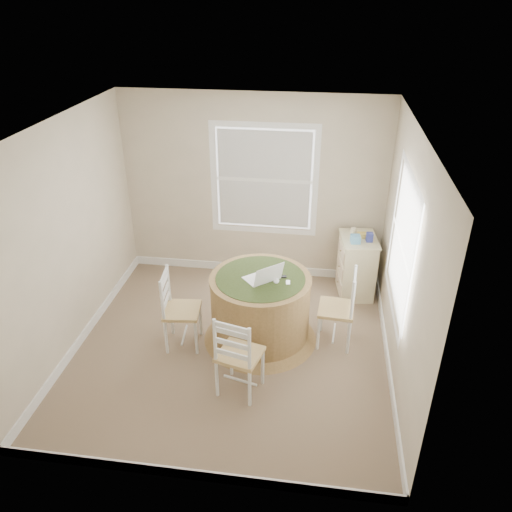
# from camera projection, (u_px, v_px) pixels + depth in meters

# --- Properties ---
(room) EXTENTS (3.64, 3.64, 2.64)m
(room) POSITION_uv_depth(u_px,v_px,m) (247.00, 245.00, 5.37)
(room) COLOR #866E55
(room) RESTS_ON ground
(round_table) EXTENTS (1.35, 1.35, 0.84)m
(round_table) POSITION_uv_depth(u_px,v_px,m) (260.00, 306.00, 5.84)
(round_table) COLOR #9D7646
(round_table) RESTS_ON ground
(chair_left) EXTENTS (0.44, 0.46, 0.95)m
(chair_left) POSITION_uv_depth(u_px,v_px,m) (182.00, 310.00, 5.73)
(chair_left) COLOR white
(chair_left) RESTS_ON ground
(chair_near) EXTENTS (0.51, 0.49, 0.95)m
(chair_near) POSITION_uv_depth(u_px,v_px,m) (240.00, 354.00, 5.05)
(chair_near) COLOR white
(chair_near) RESTS_ON ground
(chair_right) EXTENTS (0.43, 0.45, 0.95)m
(chair_right) POSITION_uv_depth(u_px,v_px,m) (336.00, 308.00, 5.76)
(chair_right) COLOR white
(chair_right) RESTS_ON ground
(laptop) EXTENTS (0.49, 0.48, 0.25)m
(laptop) POSITION_uv_depth(u_px,v_px,m) (263.00, 277.00, 5.60)
(laptop) COLOR white
(laptop) RESTS_ON round_table
(mouse) EXTENTS (0.08, 0.11, 0.04)m
(mouse) POSITION_uv_depth(u_px,v_px,m) (276.00, 281.00, 5.57)
(mouse) COLOR white
(mouse) RESTS_ON round_table
(phone) EXTENTS (0.05, 0.09, 0.02)m
(phone) POSITION_uv_depth(u_px,v_px,m) (288.00, 283.00, 5.56)
(phone) COLOR #B7BABF
(phone) RESTS_ON round_table
(keys) EXTENTS (0.06, 0.06, 0.02)m
(keys) POSITION_uv_depth(u_px,v_px,m) (284.00, 277.00, 5.66)
(keys) COLOR black
(keys) RESTS_ON round_table
(corner_chest) EXTENTS (0.54, 0.68, 0.83)m
(corner_chest) POSITION_uv_depth(u_px,v_px,m) (356.00, 266.00, 6.74)
(corner_chest) COLOR beige
(corner_chest) RESTS_ON ground
(tissue_box) EXTENTS (0.13, 0.13, 0.10)m
(tissue_box) POSITION_uv_depth(u_px,v_px,m) (355.00, 239.00, 6.40)
(tissue_box) COLOR #5EA5D7
(tissue_box) RESTS_ON corner_chest
(box_yellow) EXTENTS (0.16, 0.12, 0.06)m
(box_yellow) POSITION_uv_depth(u_px,v_px,m) (364.00, 235.00, 6.55)
(box_yellow) COLOR gold
(box_yellow) RESTS_ON corner_chest
(box_blue) EXTENTS (0.09, 0.09, 0.12)m
(box_blue) POSITION_uv_depth(u_px,v_px,m) (370.00, 237.00, 6.43)
(box_blue) COLOR #333C99
(box_blue) RESTS_ON corner_chest
(cup_cream) EXTENTS (0.07, 0.07, 0.09)m
(cup_cream) POSITION_uv_depth(u_px,v_px,m) (353.00, 231.00, 6.63)
(cup_cream) COLOR beige
(cup_cream) RESTS_ON corner_chest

